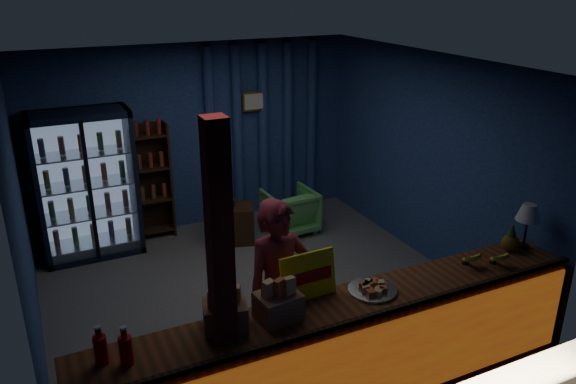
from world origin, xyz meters
name	(u,v)px	position (x,y,z in m)	size (l,w,h in m)	color
ground	(259,292)	(0.00, 0.00, 0.00)	(4.60, 4.60, 0.00)	#515154
room_walls	(256,163)	(0.00, 0.00, 1.57)	(4.60, 4.60, 4.60)	navy
counter	(346,352)	(0.00, -1.91, 0.48)	(4.40, 0.57, 0.99)	brown
support_post	(222,295)	(-1.05, -1.90, 1.30)	(0.16, 0.16, 2.60)	maroon
beverage_cooler	(86,185)	(-1.55, 1.92, 0.93)	(1.20, 0.62, 1.90)	black
bottle_shelf	(152,182)	(-0.70, 2.06, 0.79)	(0.50, 0.28, 1.60)	#361F11
curtain_folds	(263,130)	(1.00, 2.14, 1.30)	(1.74, 0.14, 2.50)	navy
framed_picture	(254,101)	(0.85, 2.10, 1.75)	(0.36, 0.04, 0.28)	#B7852D
shopkeeper	(279,291)	(-0.35, -1.35, 0.85)	(0.62, 0.41, 1.70)	maroon
green_chair	(290,211)	(1.05, 1.35, 0.31)	(0.66, 0.68, 0.62)	#5AB45A
side_table	(232,224)	(0.20, 1.39, 0.26)	(0.66, 0.55, 0.62)	#361F11
yellow_sign	(308,276)	(-0.25, -1.68, 1.14)	(0.49, 0.11, 0.39)	#FFEF0D
soda_bottles	(113,349)	(-1.83, -1.87, 1.07)	(0.24, 0.17, 0.30)	#BB0C0C
snack_box_left	(225,313)	(-1.00, -1.79, 1.07)	(0.37, 0.33, 0.34)	#8B6043
snack_box_centre	(278,304)	(-0.59, -1.85, 1.07)	(0.35, 0.30, 0.34)	#8B6043
pastry_tray	(372,289)	(0.28, -1.84, 0.97)	(0.42, 0.42, 0.07)	silver
banana_bunches	(483,258)	(1.43, -1.89, 1.02)	(0.45, 0.28, 0.15)	gold
table_lamp	(529,214)	(2.05, -1.80, 1.31)	(0.23, 0.23, 0.46)	black
pineapple	(511,240)	(1.88, -1.79, 1.07)	(0.16, 0.16, 0.28)	brown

